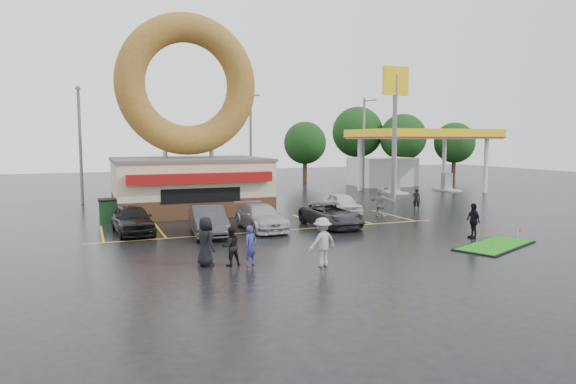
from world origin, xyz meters
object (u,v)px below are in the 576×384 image
object	(u,v)px
donut_shop	(189,147)
car_dgrey	(208,220)
person_blue	(251,246)
streetlight_right	(364,141)
dumpster	(115,210)
car_white	(342,203)
streetlight_left	(80,142)
streetlight_mid	(251,141)
car_black	(132,219)
putting_green	(495,245)
car_grey	(331,215)
person_cameraman	(473,221)
shell_sign	(395,108)
car_silver	(261,217)
gas_station	(404,152)

from	to	relation	value
donut_shop	car_dgrey	bearing A→B (deg)	-95.00
car_dgrey	person_blue	size ratio (longest dim) A/B	2.94
streetlight_right	dumpster	world-z (taller)	streetlight_right
car_dgrey	car_white	bearing A→B (deg)	29.11
car_dgrey	streetlight_left	bearing A→B (deg)	115.92
donut_shop	car_white	size ratio (longest dim) A/B	3.38
streetlight_mid	car_black	distance (m)	19.71
streetlight_left	car_white	bearing A→B (deg)	-36.04
streetlight_right	putting_green	world-z (taller)	streetlight_right
car_grey	person_cameraman	distance (m)	7.71
person_blue	dumpster	bearing A→B (deg)	82.56
dumpster	shell_sign	bearing A→B (deg)	5.31
car_black	car_white	size ratio (longest dim) A/B	1.14
shell_sign	person_cameraman	world-z (taller)	shell_sign
person_cameraman	dumpster	xyz separation A→B (m)	(-16.58, 12.39, -0.24)
car_black	dumpster	xyz separation A→B (m)	(-0.65, 4.77, -0.12)
shell_sign	car_silver	distance (m)	17.24
car_dgrey	putting_green	world-z (taller)	car_dgrey
streetlight_left	dumpster	bearing A→B (deg)	-79.09
streetlight_mid	car_white	distance (m)	13.76
donut_shop	streetlight_mid	distance (m)	10.59
streetlight_mid	car_black	bearing A→B (deg)	-126.48
car_grey	dumpster	world-z (taller)	car_grey
car_dgrey	person_blue	xyz separation A→B (m)	(0.14, -6.99, 0.03)
car_dgrey	car_silver	size ratio (longest dim) A/B	0.97
streetlight_right	person_blue	distance (m)	32.39
donut_shop	person_cameraman	size ratio (longest dim) A/B	7.55
dumpster	putting_green	distance (m)	21.64
streetlight_left	car_dgrey	distance (m)	17.99
shell_sign	streetlight_mid	xyz separation A→B (m)	(-9.00, 8.92, -2.60)
donut_shop	car_black	size ratio (longest dim) A/B	2.97
car_white	putting_green	size ratio (longest dim) A/B	0.78
donut_shop	streetlight_right	world-z (taller)	donut_shop
putting_green	car_silver	bearing A→B (deg)	136.97
gas_station	car_dgrey	xyz separation A→B (m)	(-23.83, -17.44, -2.93)
car_grey	car_white	xyz separation A→B (m)	(3.07, 4.50, 0.01)
streetlight_right	car_grey	bearing A→B (deg)	-124.58
donut_shop	car_dgrey	xyz separation A→B (m)	(-0.83, -9.47, -3.69)
car_black	putting_green	size ratio (longest dim) A/B	0.89
car_dgrey	car_grey	bearing A→B (deg)	5.32
shell_sign	putting_green	world-z (taller)	shell_sign
car_silver	putting_green	distance (m)	12.07
streetlight_mid	person_blue	distance (m)	25.90
shell_sign	streetlight_left	bearing A→B (deg)	161.01
gas_station	car_grey	world-z (taller)	gas_station
car_white	dumpster	xyz separation A→B (m)	(-14.50, 2.17, -0.03)
car_black	car_white	distance (m)	14.09
car_black	car_silver	size ratio (longest dim) A/B	0.94
car_black	car_white	xyz separation A→B (m)	(13.85, 2.60, -0.09)
car_white	putting_green	distance (m)	12.32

